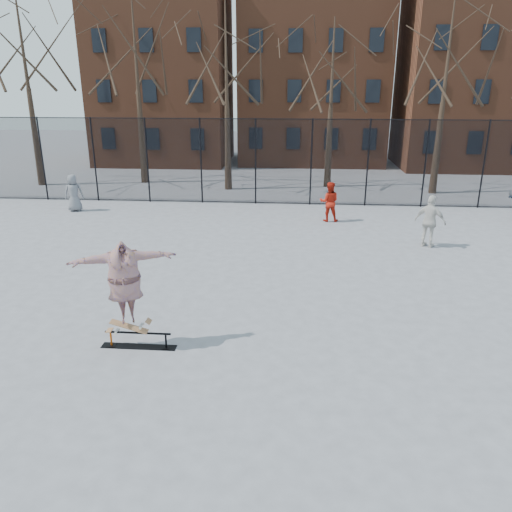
# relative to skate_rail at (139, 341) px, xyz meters

# --- Properties ---
(ground) EXTENTS (100.00, 100.00, 0.00)m
(ground) POSITION_rel_skate_rail_xyz_m (2.84, 0.97, -0.14)
(ground) COLOR slate
(skate_rail) EXTENTS (1.67, 0.26, 0.37)m
(skate_rail) POSITION_rel_skate_rail_xyz_m (0.00, 0.00, 0.00)
(skate_rail) COLOR black
(skate_rail) RESTS_ON ground
(skateboard) EXTENTS (0.91, 0.22, 0.11)m
(skateboard) POSITION_rel_skate_rail_xyz_m (-0.18, 0.00, 0.28)
(skateboard) COLOR olive
(skateboard) RESTS_ON skate_rail
(skater) EXTENTS (2.32, 1.39, 1.83)m
(skater) POSITION_rel_skate_rail_xyz_m (-0.18, 0.00, 1.25)
(skater) COLOR #6E378A
(skater) RESTS_ON skateboard
(bystander_grey) EXTENTS (0.95, 0.78, 1.66)m
(bystander_grey) POSITION_rel_skate_rail_xyz_m (-6.61, 11.85, 0.69)
(bystander_grey) COLOR slate
(bystander_grey) RESTS_ON ground
(bystander_red) EXTENTS (0.83, 0.66, 1.66)m
(bystander_red) POSITION_rel_skate_rail_xyz_m (4.77, 11.03, 0.69)
(bystander_red) COLOR red
(bystander_red) RESTS_ON ground
(bystander_white) EXTENTS (1.16, 0.97, 1.85)m
(bystander_white) POSITION_rel_skate_rail_xyz_m (8.09, 7.81, 0.78)
(bystander_white) COLOR silver
(bystander_white) RESTS_ON ground
(fence) EXTENTS (34.03, 0.07, 4.00)m
(fence) POSITION_rel_skate_rail_xyz_m (2.83, 13.97, 1.91)
(fence) COLOR black
(fence) RESTS_ON ground
(tree_row) EXTENTS (33.66, 7.46, 10.67)m
(tree_row) POSITION_rel_skate_rail_xyz_m (2.59, 18.12, 7.21)
(tree_row) COLOR black
(tree_row) RESTS_ON ground
(rowhouses) EXTENTS (29.00, 7.00, 13.00)m
(rowhouses) POSITION_rel_skate_rail_xyz_m (3.56, 26.97, 5.92)
(rowhouses) COLOR brown
(rowhouses) RESTS_ON ground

